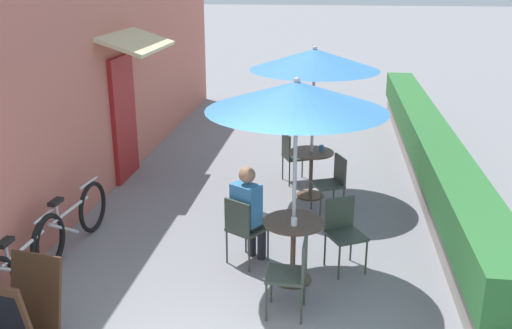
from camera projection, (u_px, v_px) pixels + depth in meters
The scene contains 17 objects.
cafe_facade_wall at pixel (121, 53), 9.81m from camera, with size 0.98×11.82×4.20m.
planter_hedge at pixel (428, 151), 9.65m from camera, with size 0.60×10.82×1.01m.
patio_table_near at pixel (293, 240), 6.50m from camera, with size 0.70×0.70×0.75m.
patio_umbrella_near at pixel (297, 96), 5.97m from camera, with size 1.94×1.94×2.39m.
cafe_chair_near_left at pixel (243, 226), 6.86m from camera, with size 0.55×0.55×0.87m.
seated_patron_near_left at pixel (249, 210), 6.89m from camera, with size 0.48×0.51×1.25m.
cafe_chair_near_right at pixel (294, 270), 5.85m from camera, with size 0.41×0.41×0.87m.
cafe_chair_near_back at pixel (343, 228), 6.80m from camera, with size 0.54×0.54×0.87m.
coffee_cup_near at pixel (294, 222), 6.31m from camera, with size 0.07×0.07×0.09m.
patio_table_mid at pixel (311, 166), 8.99m from camera, with size 0.70×0.70×0.75m.
patio_umbrella_mid at pixel (315, 60), 8.45m from camera, with size 1.94×1.94×2.39m.
cafe_chair_mid_left at pixel (292, 153), 9.59m from camera, with size 0.53×0.53×0.87m.
cafe_chair_mid_right at pixel (333, 180), 8.38m from camera, with size 0.53×0.53×0.87m.
coffee_cup_mid at pixel (322, 148), 8.94m from camera, with size 0.07×0.07×0.09m.
bicycle_leaning at pixel (25, 262), 6.34m from camera, with size 0.10×1.78×0.77m.
bicycle_second at pixel (72, 222), 7.31m from camera, with size 0.20×1.81×0.80m.
menu_board at pixel (22, 314), 5.20m from camera, with size 0.63×0.71×0.93m.
Camera 1 is at (1.12, -3.72, 3.42)m, focal length 40.00 mm.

